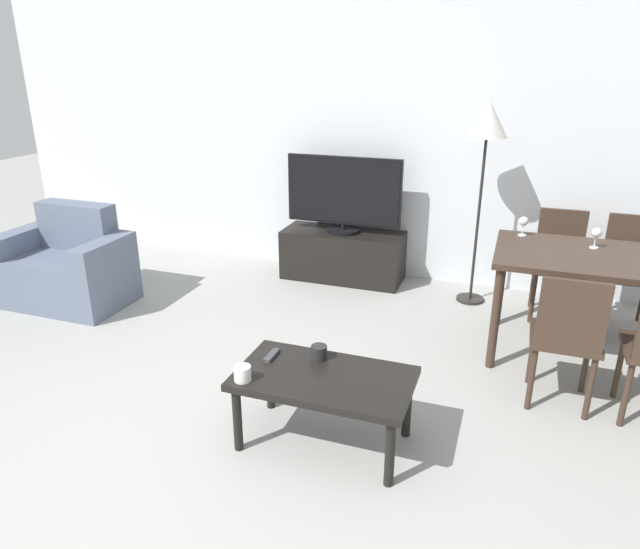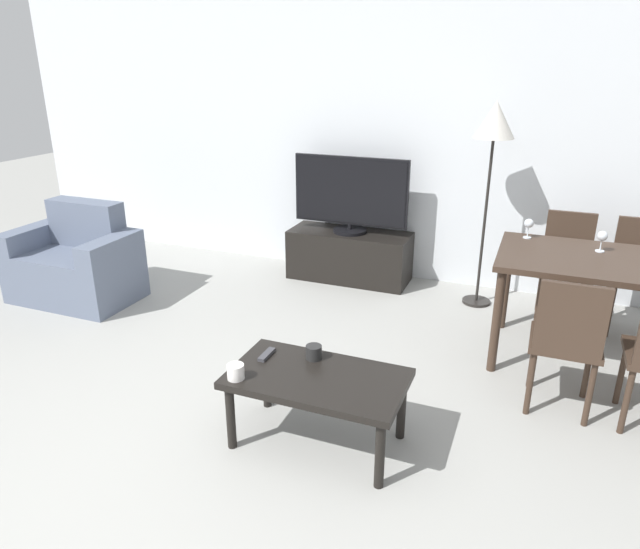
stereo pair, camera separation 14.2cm
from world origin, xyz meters
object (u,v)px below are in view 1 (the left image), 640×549
(coffee_table, at_px, (324,384))
(tv, at_px, (344,194))
(cup_colored_far, at_px, (319,352))
(wine_glass_right, at_px, (596,234))
(remote_primary, at_px, (272,355))
(wine_glass_left, at_px, (524,222))
(armchair, at_px, (67,268))
(floor_lamp, at_px, (487,130))
(dining_table, at_px, (607,269))
(cup_white_near, at_px, (243,373))
(dining_chair_far, at_px, (629,265))
(tv_stand, at_px, (343,255))
(dining_chair_near, at_px, (567,334))
(dining_chair_far_left, at_px, (558,258))

(coffee_table, bearing_deg, tv, 105.13)
(cup_colored_far, relative_size, wine_glass_right, 0.63)
(coffee_table, relative_size, remote_primary, 6.33)
(remote_primary, bearing_deg, tv, 97.65)
(tv, height_order, wine_glass_right, tv)
(coffee_table, relative_size, wine_glass_right, 6.51)
(tv, xyz_separation_m, wine_glass_left, (1.59, -0.62, 0.04))
(cup_colored_far, bearing_deg, wine_glass_left, 58.96)
(armchair, bearing_deg, floor_lamp, 19.89)
(dining_table, xyz_separation_m, wine_glass_left, (-0.56, 0.30, 0.19))
(floor_lamp, xyz_separation_m, remote_primary, (-0.91, -2.23, -1.04))
(floor_lamp, height_order, cup_white_near, floor_lamp)
(coffee_table, relative_size, floor_lamp, 0.56)
(wine_glass_left, bearing_deg, cup_white_near, -122.84)
(coffee_table, xyz_separation_m, dining_chair_far, (1.75, 2.27, 0.12))
(coffee_table, distance_m, cup_white_near, 0.44)
(armchair, relative_size, remote_primary, 7.11)
(tv_stand, xyz_separation_m, remote_primary, (0.32, -2.37, 0.20))
(floor_lamp, bearing_deg, dining_chair_far, -2.71)
(dining_table, relative_size, dining_chair_near, 1.68)
(dining_chair_near, xyz_separation_m, cup_colored_far, (-1.32, -0.65, -0.03))
(armchair, height_order, floor_lamp, floor_lamp)
(dining_chair_near, bearing_deg, cup_colored_far, -153.82)
(coffee_table, xyz_separation_m, remote_primary, (-0.35, 0.09, 0.06))
(dining_chair_far_left, bearing_deg, dining_chair_near, -90.00)
(tv, xyz_separation_m, cup_colored_far, (0.58, -2.30, -0.37))
(coffee_table, xyz_separation_m, cup_white_near, (-0.39, -0.19, 0.10))
(cup_white_near, bearing_deg, wine_glass_right, 46.44)
(dining_chair_near, relative_size, dining_chair_far, 1.00)
(tv, bearing_deg, cup_colored_far, -75.86)
(coffee_table, xyz_separation_m, dining_chair_far_left, (1.23, 2.27, 0.12))
(dining_chair_far, xyz_separation_m, floor_lamp, (-1.18, 0.06, 0.98))
(armchair, bearing_deg, cup_white_near, -29.04)
(floor_lamp, bearing_deg, dining_table, -40.34)
(dining_chair_far_left, xyz_separation_m, wine_glass_right, (0.17, -0.57, 0.38))
(wine_glass_left, height_order, wine_glass_right, same)
(dining_chair_near, bearing_deg, wine_glass_left, 106.62)
(tv_stand, distance_m, coffee_table, 2.56)
(armchair, distance_m, dining_table, 4.28)
(coffee_table, height_order, dining_table, dining_table)
(tv_stand, bearing_deg, dining_chair_near, -41.01)
(tv, distance_m, dining_chair_far, 2.44)
(floor_lamp, distance_m, wine_glass_left, 0.85)
(dining_table, distance_m, dining_chair_far_left, 0.80)
(wine_glass_left, bearing_deg, remote_primary, -125.94)
(dining_chair_far, relative_size, wine_glass_left, 5.98)
(wine_glass_right, bearing_deg, cup_colored_far, -134.23)
(tv, bearing_deg, cup_white_near, -84.02)
(armchair, bearing_deg, dining_table, 5.62)
(tv_stand, height_order, dining_table, dining_table)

